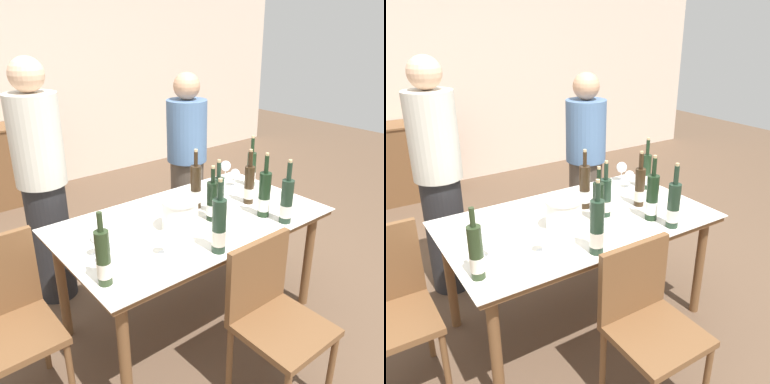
# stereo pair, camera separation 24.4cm
# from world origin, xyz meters

# --- Properties ---
(ground_plane) EXTENTS (12.00, 12.00, 0.00)m
(ground_plane) POSITION_xyz_m (0.00, 0.00, 0.00)
(ground_plane) COLOR brown
(back_wall) EXTENTS (8.00, 0.10, 2.80)m
(back_wall) POSITION_xyz_m (0.00, 3.12, 1.40)
(back_wall) COLOR beige
(back_wall) RESTS_ON ground_plane
(dining_table) EXTENTS (1.64, 0.95, 0.75)m
(dining_table) POSITION_xyz_m (0.00, 0.00, 0.68)
(dining_table) COLOR brown
(dining_table) RESTS_ON ground_plane
(ice_bucket) EXTENTS (0.22, 0.22, 0.19)m
(ice_bucket) POSITION_xyz_m (-0.14, -0.06, 0.85)
(ice_bucket) COLOR white
(ice_bucket) RESTS_ON dining_table
(wine_bottle_0) EXTENTS (0.07, 0.07, 0.35)m
(wine_bottle_0) POSITION_xyz_m (0.09, -0.08, 0.87)
(wine_bottle_0) COLOR black
(wine_bottle_0) RESTS_ON dining_table
(wine_bottle_1) EXTENTS (0.07, 0.07, 0.38)m
(wine_bottle_1) POSITION_xyz_m (0.69, 0.16, 0.88)
(wine_bottle_1) COLOR black
(wine_bottle_1) RESTS_ON dining_table
(wine_bottle_2) EXTENTS (0.07, 0.07, 0.36)m
(wine_bottle_2) POSITION_xyz_m (0.17, -0.05, 0.87)
(wine_bottle_2) COLOR #1E3323
(wine_bottle_2) RESTS_ON dining_table
(wine_bottle_3) EXTENTS (0.07, 0.07, 0.37)m
(wine_bottle_3) POSITION_xyz_m (-0.74, -0.27, 0.88)
(wine_bottle_3) COLOR #28381E
(wine_bottle_3) RESTS_ON dining_table
(wine_bottle_4) EXTENTS (0.08, 0.08, 0.41)m
(wine_bottle_4) POSITION_xyz_m (0.38, -0.25, 0.89)
(wine_bottle_4) COLOR black
(wine_bottle_4) RESTS_ON dining_table
(wine_bottle_5) EXTENTS (0.07, 0.07, 0.38)m
(wine_bottle_5) POSITION_xyz_m (0.45, -0.05, 0.88)
(wine_bottle_5) COLOR #332314
(wine_bottle_5) RESTS_ON dining_table
(wine_bottle_6) EXTENTS (0.07, 0.07, 0.40)m
(wine_bottle_6) POSITION_xyz_m (0.13, 0.12, 0.89)
(wine_bottle_6) COLOR #332314
(wine_bottle_6) RESTS_ON dining_table
(wine_bottle_7) EXTENTS (0.08, 0.08, 0.41)m
(wine_bottle_7) POSITION_xyz_m (-0.14, -0.39, 0.90)
(wine_bottle_7) COLOR #1E3323
(wine_bottle_7) RESTS_ON dining_table
(wine_bottle_8) EXTENTS (0.07, 0.07, 0.40)m
(wine_bottle_8) POSITION_xyz_m (0.41, -0.39, 0.89)
(wine_bottle_8) COLOR #1E3323
(wine_bottle_8) RESTS_ON dining_table
(wine_glass_0) EXTENTS (0.07, 0.07, 0.13)m
(wine_glass_0) POSITION_xyz_m (0.60, 0.23, 0.85)
(wine_glass_0) COLOR white
(wine_glass_0) RESTS_ON dining_table
(wine_glass_1) EXTENTS (0.08, 0.08, 0.15)m
(wine_glass_1) POSITION_xyz_m (0.01, 0.07, 0.86)
(wine_glass_1) COLOR white
(wine_glass_1) RESTS_ON dining_table
(wine_glass_2) EXTENTS (0.08, 0.08, 0.14)m
(wine_glass_2) POSITION_xyz_m (-0.66, -0.03, 0.85)
(wine_glass_2) COLOR white
(wine_glass_2) RESTS_ON dining_table
(wine_glass_3) EXTENTS (0.08, 0.08, 0.15)m
(wine_glass_3) POSITION_xyz_m (0.64, 0.38, 0.86)
(wine_glass_3) COLOR white
(wine_glass_3) RESTS_ON dining_table
(wine_glass_4) EXTENTS (0.07, 0.07, 0.14)m
(wine_glass_4) POSITION_xyz_m (-0.38, -0.24, 0.85)
(wine_glass_4) COLOR white
(wine_glass_4) RESTS_ON dining_table
(wine_glass_5) EXTENTS (0.08, 0.08, 0.13)m
(wine_glass_5) POSITION_xyz_m (-0.65, -0.13, 0.84)
(wine_glass_5) COLOR white
(wine_glass_5) RESTS_ON dining_table
(chair_left_end) EXTENTS (0.42, 0.42, 0.92)m
(chair_left_end) POSITION_xyz_m (-1.12, 0.08, 0.54)
(chair_left_end) COLOR brown
(chair_left_end) RESTS_ON ground_plane
(chair_near_front) EXTENTS (0.42, 0.42, 0.88)m
(chair_near_front) POSITION_xyz_m (-0.05, -0.71, 0.52)
(chair_near_front) COLOR brown
(chair_near_front) RESTS_ON ground_plane
(person_host) EXTENTS (0.33, 0.33, 1.70)m
(person_host) POSITION_xyz_m (-0.61, 0.84, 0.86)
(person_host) COLOR #262628
(person_host) RESTS_ON ground_plane
(person_guest_left) EXTENTS (0.33, 0.33, 1.53)m
(person_guest_left) POSITION_xyz_m (0.59, 0.79, 0.77)
(person_guest_left) COLOR #51473D
(person_guest_left) RESTS_ON ground_plane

